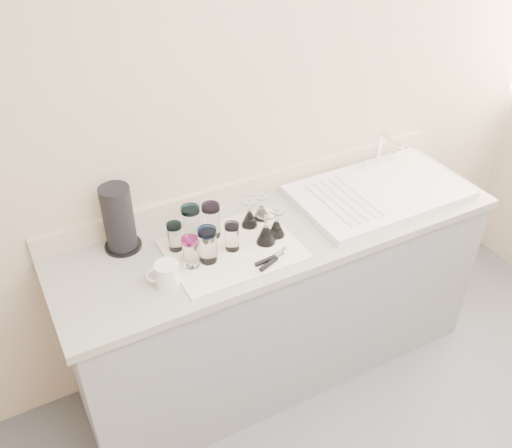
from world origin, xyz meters
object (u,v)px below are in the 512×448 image
tumbler_blue (208,245)px  goblet_front_left (266,232)px  tumbler_cyan (191,223)px  goblet_back_right (261,210)px  sink_unit (379,191)px  tumbler_lavender (232,236)px  tumbler_purple (211,220)px  goblet_front_right (276,226)px  paper_towel_roll (119,219)px  white_mug (166,274)px  tumbler_magenta (191,252)px  goblet_back_left (249,217)px  can_opener (272,259)px  tumbler_teal (175,236)px

tumbler_blue → goblet_front_left: bearing=-0.9°
tumbler_cyan → goblet_back_right: (0.34, -0.01, -0.04)m
sink_unit → tumbler_lavender: (-0.82, -0.05, 0.05)m
tumbler_purple → tumbler_blue: tumbler_purple is taller
tumbler_blue → goblet_front_left: (0.27, -0.00, -0.03)m
tumbler_purple → tumbler_blue: (-0.08, -0.15, -0.00)m
goblet_front_right → paper_towel_roll: paper_towel_roll is taller
tumbler_lavender → white_mug: size_ratio=0.86×
tumbler_purple → goblet_back_right: bearing=2.6°
goblet_front_left → goblet_back_right: bearing=67.8°
sink_unit → tumbler_magenta: sink_unit is taller
sink_unit → goblet_front_right: size_ratio=6.06×
goblet_back_left → goblet_front_left: (0.01, -0.14, 0.01)m
goblet_front_left → goblet_front_right: goblet_front_left is taller
goblet_back_left → white_mug: 0.50m
goblet_back_left → tumbler_lavender: bearing=-141.2°
tumbler_magenta → can_opener: tumbler_magenta is taller
sink_unit → goblet_back_left: sink_unit is taller
tumbler_cyan → paper_towel_roll: (-0.28, 0.09, 0.06)m
sink_unit → tumbler_teal: bearing=176.5°
tumbler_teal → white_mug: tumbler_teal is taller
goblet_front_left → goblet_front_right: bearing=18.5°
tumbler_lavender → can_opener: tumbler_lavender is taller
tumbler_lavender → can_opener: (0.11, -0.15, -0.05)m
tumbler_magenta → goblet_back_right: tumbler_magenta is taller
goblet_back_left → goblet_back_right: goblet_back_left is taller
tumbler_lavender → goblet_back_right: size_ratio=1.01×
tumbler_cyan → tumbler_purple: size_ratio=1.02×
goblet_back_left → white_mug: size_ratio=0.92×
tumbler_lavender → goblet_back_left: (0.14, 0.11, -0.02)m
sink_unit → tumbler_teal: (-1.03, 0.06, 0.05)m
tumbler_teal → tumbler_lavender: 0.24m
goblet_front_right → white_mug: size_ratio=0.93×
tumbler_magenta → tumbler_lavender: tumbler_magenta is taller
goblet_back_right → goblet_front_right: goblet_front_right is taller
goblet_back_right → white_mug: 0.57m
tumbler_purple → goblet_back_left: (0.18, -0.01, -0.03)m
tumbler_cyan → goblet_front_right: (0.33, -0.15, -0.04)m
tumbler_lavender → can_opener: 0.20m
goblet_back_left → tumbler_blue: bearing=-152.5°
tumbler_lavender → paper_towel_roll: bearing=149.3°
tumbler_purple → paper_towel_roll: paper_towel_roll is taller
tumbler_lavender → tumbler_cyan: bearing=130.2°
sink_unit → goblet_back_left: (-0.68, 0.06, 0.03)m
tumbler_lavender → goblet_back_right: 0.25m
sink_unit → white_mug: (-1.14, -0.12, 0.03)m
goblet_back_right → goblet_front_right: bearing=-90.8°
sink_unit → white_mug: bearing=-174.0°
goblet_front_right → can_opener: 0.18m
tumbler_cyan → goblet_front_left: (0.27, -0.17, -0.03)m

